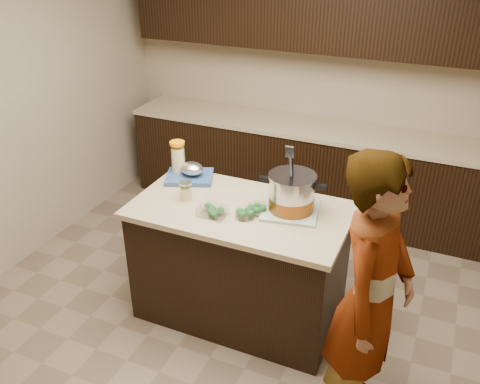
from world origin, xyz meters
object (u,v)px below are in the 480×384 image
object	(u,v)px
lemonade_pitcher	(178,160)
person	(371,300)
island	(240,262)
stock_pot	(292,195)

from	to	relation	value
lemonade_pitcher	person	bearing A→B (deg)	-26.61
island	stock_pot	size ratio (longest dim) A/B	3.25
person	lemonade_pitcher	bearing A→B (deg)	72.13
island	person	distance (m)	1.18
stock_pot	lemonade_pitcher	size ratio (longest dim) A/B	1.67
island	person	bearing A→B (deg)	-28.45
island	lemonade_pitcher	world-z (taller)	lemonade_pitcher
stock_pot	lemonade_pitcher	bearing A→B (deg)	163.75
island	stock_pot	bearing A→B (deg)	15.71
island	stock_pot	world-z (taller)	stock_pot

